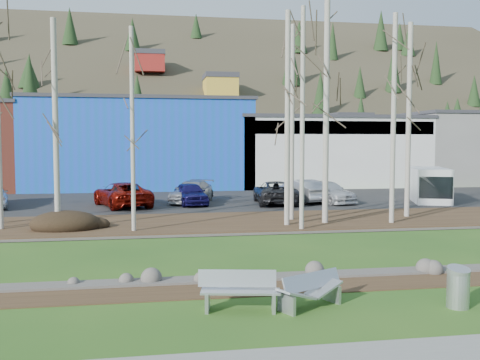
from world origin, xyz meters
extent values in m
plane|color=#254E17|center=(0.00, 0.00, 0.00)|extent=(200.00, 200.00, 0.00)
cube|color=slate|center=(0.00, -3.50, 0.02)|extent=(80.00, 2.00, 0.04)
cube|color=#382616|center=(0.00, 2.10, 0.01)|extent=(80.00, 1.80, 0.03)
cube|color=#382616|center=(0.00, 14.50, 0.07)|extent=(80.00, 7.00, 0.15)
cube|color=black|center=(0.00, 25.00, 0.07)|extent=(80.00, 14.00, 0.14)
cube|color=blue|center=(-6.00, 39.00, 4.00)|extent=(20.00, 12.00, 8.00)
cube|color=#333338|center=(-6.00, 39.00, 8.15)|extent=(20.40, 12.24, 0.30)
cube|color=silver|center=(12.00, 39.00, 3.25)|extent=(18.00, 12.00, 6.50)
cube|color=#333338|center=(12.00, 39.00, 6.65)|extent=(18.36, 12.24, 0.30)
cube|color=navy|center=(12.00, 33.10, 5.60)|extent=(17.64, 0.20, 1.20)
cube|color=slate|center=(28.00, 39.00, 3.50)|extent=(14.00, 12.00, 7.00)
cube|color=#333338|center=(28.00, 39.00, 7.15)|extent=(14.28, 12.24, 0.30)
cube|color=#B6B9BC|center=(-3.72, 0.26, 0.24)|extent=(0.20, 0.62, 0.49)
cube|color=#B6B9BC|center=(-2.09, -0.06, 0.24)|extent=(0.20, 0.62, 0.49)
cube|color=#B6B9BC|center=(-2.95, 0.34, 0.78)|extent=(1.98, 0.51, 0.45)
cube|color=#B6B9BC|center=(-2.90, 0.10, 0.50)|extent=(2.07, 0.93, 0.06)
cube|color=#B6B9BC|center=(-1.81, -0.31, 0.24)|extent=(0.35, 0.57, 0.47)
cube|color=#B6B9BC|center=(-0.37, 0.44, 0.24)|extent=(0.35, 0.57, 0.47)
cube|color=#B6B9BC|center=(-0.98, 0.28, 0.65)|extent=(1.82, 1.08, 0.42)
cube|color=#A0A3A5|center=(-1.52, -0.16, 0.43)|extent=(1.08, 0.91, 0.35)
cube|color=#A0A3A5|center=(-0.66, 0.29, 0.43)|extent=(1.08, 0.91, 0.35)
cylinder|color=#B6B9BC|center=(2.66, -0.57, 0.48)|extent=(0.59, 0.59, 0.97)
cylinder|color=gold|center=(-3.22, 1.45, 0.05)|extent=(0.01, 0.01, 0.10)
cylinder|color=gold|center=(-3.22, 1.51, 0.05)|extent=(0.01, 0.01, 0.10)
ellipsoid|color=white|center=(-3.19, 1.48, 0.17)|extent=(0.37, 0.21, 0.21)
cube|color=gray|center=(-3.19, 1.48, 0.21)|extent=(0.25, 0.16, 0.02)
sphere|color=white|center=(-3.03, 1.44, 0.26)|extent=(0.12, 0.12, 0.12)
cone|color=gold|center=(-2.96, 1.42, 0.26)|extent=(0.07, 0.05, 0.03)
ellipsoid|color=black|center=(-9.14, 13.26, 0.47)|extent=(3.28, 2.31, 0.64)
cylinder|color=beige|center=(-9.45, 13.22, 5.07)|extent=(0.27, 0.27, 9.85)
cylinder|color=beige|center=(-5.90, 12.23, 4.84)|extent=(0.20, 0.20, 9.39)
cylinder|color=beige|center=(1.59, 12.78, 5.42)|extent=(0.26, 0.26, 10.54)
cylinder|color=beige|center=(2.33, 14.58, 5.29)|extent=(0.22, 0.22, 10.28)
cylinder|color=beige|center=(1.97, 11.44, 5.36)|extent=(0.22, 0.22, 10.42)
cylinder|color=beige|center=(3.72, 13.19, 5.90)|extent=(0.29, 0.29, 11.50)
cylinder|color=beige|center=(7.08, 12.59, 5.44)|extent=(0.25, 0.25, 10.58)
cylinder|color=beige|center=(8.96, 14.64, 5.47)|extent=(0.28, 0.28, 10.63)
imported|color=black|center=(-6.65, 23.02, 0.83)|extent=(1.98, 4.37, 1.39)
imported|color=maroon|center=(-6.93, 22.00, 0.93)|extent=(4.37, 6.20, 1.57)
imported|color=#999BA0|center=(-2.31, 23.66, 0.88)|extent=(3.83, 5.48, 1.47)
imported|color=#181355|center=(-2.50, 22.35, 0.87)|extent=(2.33, 4.51, 1.47)
imported|color=#ACADAF|center=(5.03, 22.54, 0.93)|extent=(3.11, 5.08, 1.58)
imported|color=#272629|center=(3.15, 21.90, 0.91)|extent=(3.05, 5.73, 1.53)
imported|color=silver|center=(6.84, 22.11, 0.86)|extent=(3.54, 5.37, 1.45)
cube|color=white|center=(14.13, 21.64, 1.31)|extent=(3.87, 5.78, 2.34)
cube|color=black|center=(13.43, 19.64, 1.31)|extent=(2.37, 1.75, 1.45)
camera|label=1|loc=(-5.11, -12.94, 4.24)|focal=40.00mm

